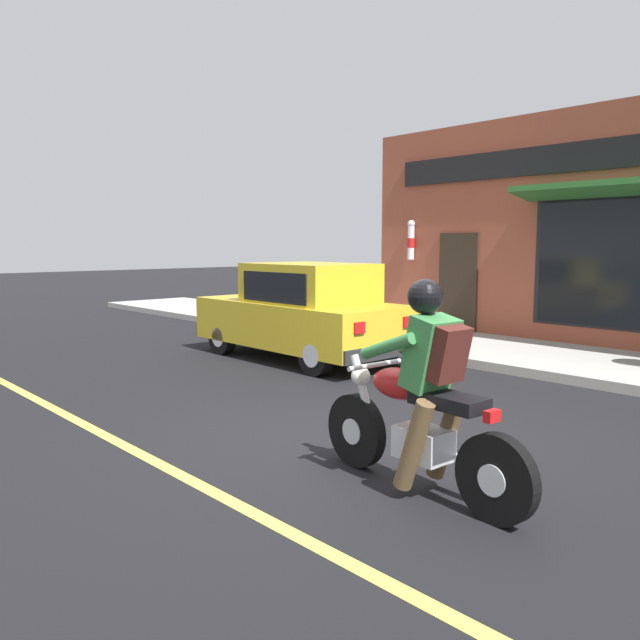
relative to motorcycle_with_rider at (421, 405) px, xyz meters
The scene contains 7 objects.
ground_plane 1.55m from the motorcycle_with_rider, 62.49° to the left, with size 80.00×80.00×0.00m, color black.
sidewalk_curb 7.08m from the motorcycle_with_rider, 36.88° to the left, with size 2.60×22.00×0.14m, color #ADAAA3.
lane_stripe 4.44m from the motorcycle_with_rider, 105.27° to the left, with size 0.12×19.80×0.01m, color #D1C64C.
storefront_building 7.57m from the motorcycle_with_rider, 15.14° to the left, with size 1.25×9.22×4.20m.
motorcycle_with_rider is the anchor object (origin of this frame).
car_hatchback 5.63m from the motorcycle_with_rider, 57.95° to the left, with size 1.68×3.80×1.57m.
traffic_cone 8.15m from the motorcycle_with_rider, 46.36° to the left, with size 0.36×0.36×0.60m.
Camera 1 is at (-4.28, -4.05, 1.87)m, focal length 35.00 mm.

